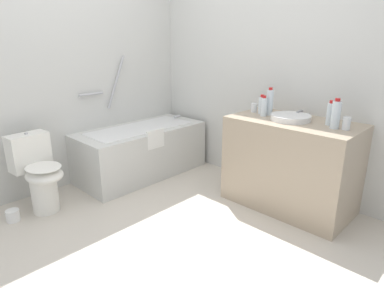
# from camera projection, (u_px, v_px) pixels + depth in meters

# --- Properties ---
(ground_plane) EXTENTS (4.03, 4.03, 0.00)m
(ground_plane) POSITION_uv_depth(u_px,v_px,m) (152.00, 233.00, 2.67)
(ground_plane) COLOR beige
(wall_back_tiled) EXTENTS (3.43, 0.10, 2.45)m
(wall_back_tiled) POSITION_uv_depth(u_px,v_px,m) (54.00, 69.00, 3.25)
(wall_back_tiled) COLOR silver
(wall_back_tiled) RESTS_ON ground_plane
(wall_right_mirror) EXTENTS (0.10, 3.18, 2.45)m
(wall_right_mirror) POSITION_uv_depth(u_px,v_px,m) (266.00, 68.00, 3.37)
(wall_right_mirror) COLOR silver
(wall_right_mirror) RESTS_ON ground_plane
(bathtub) EXTENTS (1.46, 0.66, 1.33)m
(bathtub) POSITION_uv_depth(u_px,v_px,m) (141.00, 149.00, 3.78)
(bathtub) COLOR silver
(bathtub) RESTS_ON ground_plane
(toilet) EXTENTS (0.36, 0.53, 0.71)m
(toilet) POSITION_uv_depth(u_px,v_px,m) (39.00, 172.00, 2.94)
(toilet) COLOR white
(toilet) RESTS_ON ground_plane
(vanity_counter) EXTENTS (0.62, 1.12, 0.82)m
(vanity_counter) POSITION_uv_depth(u_px,v_px,m) (290.00, 164.00, 3.01)
(vanity_counter) COLOR tan
(vanity_counter) RESTS_ON ground_plane
(sink_basin) EXTENTS (0.35, 0.35, 0.05)m
(sink_basin) POSITION_uv_depth(u_px,v_px,m) (290.00, 117.00, 2.89)
(sink_basin) COLOR white
(sink_basin) RESTS_ON vanity_counter
(sink_faucet) EXTENTS (0.11, 0.15, 0.06)m
(sink_faucet) POSITION_uv_depth(u_px,v_px,m) (301.00, 113.00, 3.03)
(sink_faucet) COLOR #9F9FA4
(sink_faucet) RESTS_ON vanity_counter
(water_bottle_0) EXTENTS (0.07, 0.07, 0.24)m
(water_bottle_0) POSITION_uv_depth(u_px,v_px,m) (336.00, 114.00, 2.59)
(water_bottle_0) COLOR silver
(water_bottle_0) RESTS_ON vanity_counter
(water_bottle_1) EXTENTS (0.07, 0.07, 0.18)m
(water_bottle_1) POSITION_uv_depth(u_px,v_px,m) (262.00, 105.00, 3.12)
(water_bottle_1) COLOR silver
(water_bottle_1) RESTS_ON vanity_counter
(water_bottle_2) EXTENTS (0.06, 0.06, 0.26)m
(water_bottle_2) POSITION_uv_depth(u_px,v_px,m) (270.00, 102.00, 3.06)
(water_bottle_2) COLOR silver
(water_bottle_2) RESTS_ON vanity_counter
(water_bottle_3) EXTENTS (0.06, 0.06, 0.19)m
(water_bottle_3) POSITION_uv_depth(u_px,v_px,m) (264.00, 107.00, 3.02)
(water_bottle_3) COLOR silver
(water_bottle_3) RESTS_ON vanity_counter
(water_bottle_4) EXTENTS (0.06, 0.06, 0.21)m
(water_bottle_4) POSITION_uv_depth(u_px,v_px,m) (330.00, 114.00, 2.70)
(water_bottle_4) COLOR silver
(water_bottle_4) RESTS_ON vanity_counter
(drinking_glass_0) EXTENTS (0.06, 0.06, 0.09)m
(drinking_glass_0) POSITION_uv_depth(u_px,v_px,m) (254.00, 108.00, 3.21)
(drinking_glass_0) COLOR white
(drinking_glass_0) RESTS_ON vanity_counter
(drinking_glass_1) EXTENTS (0.06, 0.06, 0.10)m
(drinking_glass_1) POSITION_uv_depth(u_px,v_px,m) (346.00, 123.00, 2.57)
(drinking_glass_1) COLOR white
(drinking_glass_1) RESTS_ON vanity_counter
(toilet_paper_roll) EXTENTS (0.11, 0.11, 0.10)m
(toilet_paper_roll) POSITION_uv_depth(u_px,v_px,m) (13.00, 216.00, 2.84)
(toilet_paper_roll) COLOR white
(toilet_paper_roll) RESTS_ON ground_plane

